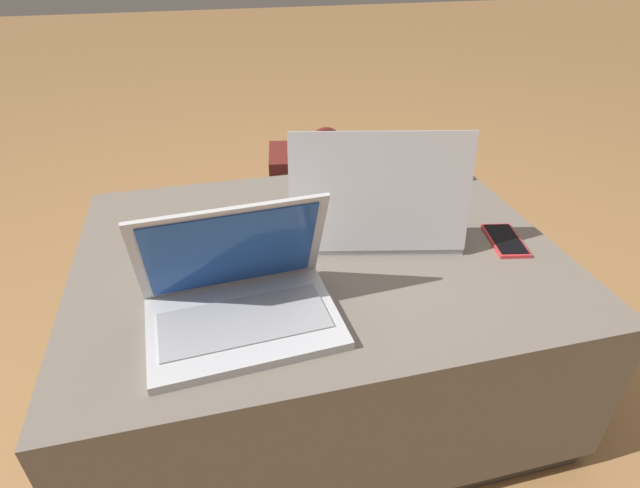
# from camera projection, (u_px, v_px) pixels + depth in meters

# --- Properties ---
(ground_plane) EXTENTS (14.00, 14.00, 0.00)m
(ground_plane) POSITION_uv_depth(u_px,v_px,m) (319.00, 377.00, 1.32)
(ground_plane) COLOR #9E7042
(ottoman) EXTENTS (1.03, 0.79, 0.41)m
(ottoman) POSITION_uv_depth(u_px,v_px,m) (318.00, 318.00, 1.21)
(ottoman) COLOR #3D3832
(ottoman) RESTS_ON ground_plane
(laptop_near) EXTENTS (0.34, 0.25, 0.23)m
(laptop_near) POSITION_uv_depth(u_px,v_px,m) (240.00, 297.00, 0.88)
(laptop_near) COLOR silver
(laptop_near) RESTS_ON ottoman
(laptop_far) EXTENTS (0.42, 0.33, 0.27)m
(laptop_far) POSITION_uv_depth(u_px,v_px,m) (374.00, 214.00, 1.12)
(laptop_far) COLOR #B7B7BC
(laptop_far) RESTS_ON ottoman
(cell_phone) EXTENTS (0.09, 0.15, 0.01)m
(cell_phone) POSITION_uv_depth(u_px,v_px,m) (505.00, 240.00, 1.12)
(cell_phone) COLOR red
(cell_phone) RESTS_ON ottoman
(backpack) EXTENTS (0.38, 0.29, 0.49)m
(backpack) POSITION_uv_depth(u_px,v_px,m) (325.00, 210.00, 1.68)
(backpack) COLOR #5B1E19
(backpack) RESTS_ON ground_plane
(coffee_mug) EXTENTS (0.12, 0.08, 0.09)m
(coffee_mug) POSITION_uv_depth(u_px,v_px,m) (437.00, 163.00, 1.37)
(coffee_mug) COLOR black
(coffee_mug) RESTS_ON ottoman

